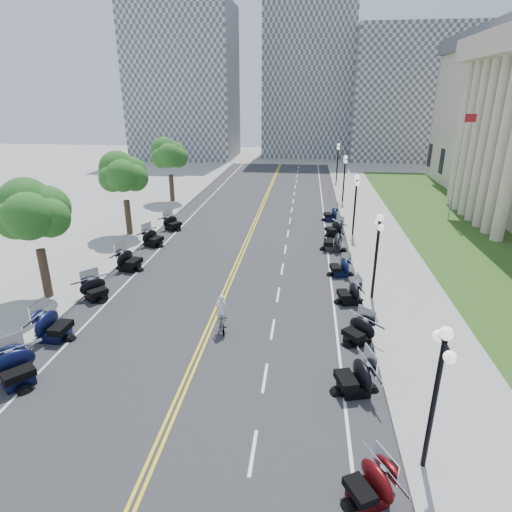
{
  "coord_description": "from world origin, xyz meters",
  "views": [
    {
      "loc": [
        4.59,
        -18.83,
        11.07
      ],
      "look_at": [
        1.75,
        5.04,
        2.0
      ],
      "focal_mm": 30.0,
      "sensor_mm": 36.0,
      "label": 1
    }
  ],
  "objects_px": {
    "flagpole": "(456,167)",
    "cyclist_rider": "(221,299)",
    "bicycle": "(222,323)",
    "motorcycle_n_3": "(369,484)"
  },
  "relations": [
    {
      "from": "motorcycle_n_3",
      "to": "cyclist_rider",
      "type": "distance_m",
      "value": 10.8
    },
    {
      "from": "cyclist_rider",
      "to": "bicycle",
      "type": "bearing_deg",
      "value": 90.0
    },
    {
      "from": "flagpole",
      "to": "motorcycle_n_3",
      "type": "bearing_deg",
      "value": -109.78
    },
    {
      "from": "motorcycle_n_3",
      "to": "bicycle",
      "type": "relative_size",
      "value": 1.16
    },
    {
      "from": "flagpole",
      "to": "motorcycle_n_3",
      "type": "xyz_separation_m",
      "value": [
        -11.28,
        -31.38,
        -4.36
      ]
    },
    {
      "from": "bicycle",
      "to": "cyclist_rider",
      "type": "distance_m",
      "value": 1.3
    },
    {
      "from": "motorcycle_n_3",
      "to": "flagpole",
      "type": "bearing_deg",
      "value": 131.83
    },
    {
      "from": "bicycle",
      "to": "cyclist_rider",
      "type": "bearing_deg",
      "value": 72.6
    },
    {
      "from": "flagpole",
      "to": "bicycle",
      "type": "xyz_separation_m",
      "value": [
        -17.29,
        -22.47,
        -4.52
      ]
    },
    {
      "from": "flagpole",
      "to": "cyclist_rider",
      "type": "distance_m",
      "value": 28.54
    }
  ]
}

